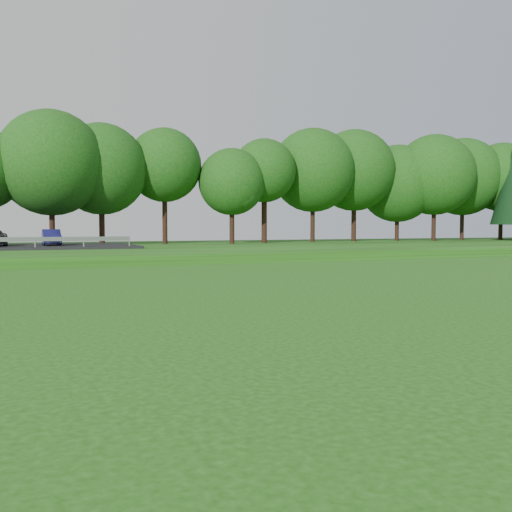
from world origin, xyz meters
name	(u,v)px	position (x,y,z in m)	size (l,w,h in m)	color
berm	(265,248)	(0.00, 34.00, 0.30)	(130.00, 30.00, 0.60)	#1C450D
walking_path	(351,259)	(0.00, 20.00, 0.02)	(130.00, 1.60, 0.04)	gray
treeline	(248,164)	(0.00, 38.00, 8.10)	(104.00, 7.00, 15.00)	#0E4010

